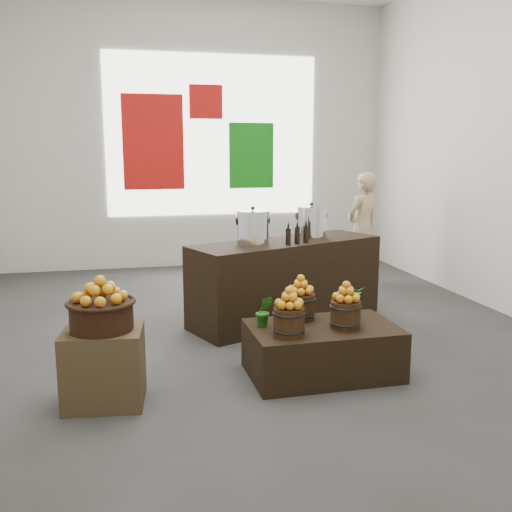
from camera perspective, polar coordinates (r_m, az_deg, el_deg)
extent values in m
plane|color=#353533|center=(5.70, -1.73, -7.70)|extent=(7.00, 7.00, 0.00)
cube|color=beige|center=(8.88, -6.32, 11.87)|extent=(6.00, 0.04, 4.00)
cube|color=white|center=(8.90, -4.35, 11.90)|extent=(3.20, 0.02, 2.40)
cube|color=#B6100E|center=(8.80, -10.24, 11.13)|extent=(0.90, 0.04, 1.40)
cube|color=#127413|center=(9.00, -0.47, 10.00)|extent=(0.70, 0.04, 1.00)
cube|color=#B6100E|center=(8.90, -5.04, 15.11)|extent=(0.50, 0.04, 0.50)
cube|color=#4D3B24|center=(4.25, -14.95, -10.64)|extent=(0.59, 0.51, 0.55)
cylinder|color=black|center=(4.14, -15.20, -5.81)|extent=(0.44, 0.44, 0.20)
cube|color=black|center=(4.67, 6.64, -9.34)|extent=(1.18, 0.74, 0.41)
cylinder|color=#36200E|center=(4.32, 3.31, -6.58)|extent=(0.23, 0.23, 0.22)
cylinder|color=#36200E|center=(4.55, 8.94, -5.82)|extent=(0.23, 0.23, 0.22)
cylinder|color=#36200E|center=(4.73, 4.46, -5.08)|extent=(0.23, 0.23, 0.22)
imported|color=#1E6315|center=(4.85, 9.25, -4.53)|extent=(0.29, 0.27, 0.26)
imported|color=#1E6315|center=(4.53, 0.83, -5.54)|extent=(0.16, 0.13, 0.25)
cube|color=black|center=(6.02, 3.03, -2.50)|extent=(2.19, 1.40, 0.85)
cylinder|color=silver|center=(5.67, -0.33, 2.74)|extent=(0.32, 0.32, 0.32)
cylinder|color=silver|center=(6.13, 5.54, 3.28)|extent=(0.32, 0.32, 0.32)
imported|color=tan|center=(7.84, 10.59, 2.77)|extent=(0.65, 0.57, 1.50)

